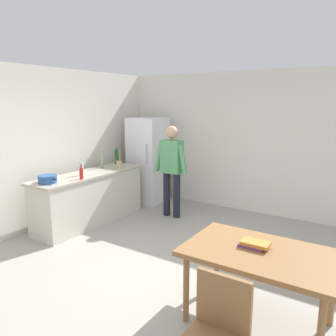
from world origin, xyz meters
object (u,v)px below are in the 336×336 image
Objects in this scene: refrigerator at (148,160)px; utensil_jar at (119,164)px; book_stack at (254,244)px; chair at (216,330)px; cooking_pot at (48,179)px; bottle_water_clear at (81,168)px; bottle_vinegar_tall at (102,161)px; person at (172,165)px; dining_table at (261,259)px; bottle_wine_green at (117,157)px; bottle_sauce_red at (81,173)px.

utensil_jar is (0.06, -0.98, 0.08)m from refrigerator.
utensil_jar is at bearing 152.05° from book_stack.
refrigerator is 6.36× the size of book_stack.
chair is 3.63m from cooking_pot.
bottle_vinegar_tall reaches higher than bottle_water_clear.
person is 1.21× the size of dining_table.
bottle_water_clear is at bearing -99.33° from utensil_jar.
bottle_vinegar_tall reaches higher than chair.
bottle_water_clear reaches higher than book_stack.
bottle_wine_green is (-0.16, 1.76, 0.09)m from cooking_pot.
bottle_wine_green is (-0.32, 0.29, 0.07)m from utensil_jar.
bottle_vinegar_tall reaches higher than book_stack.
bottle_sauce_red is at bearing -72.70° from bottle_wine_green.
utensil_jar is 3.57m from book_stack.
utensil_jar reaches higher than book_stack.
chair is 4.23m from utensil_jar.
refrigerator reaches higher than cooking_pot.
bottle_water_clear is (-0.13, -0.81, 0.05)m from utensil_jar.
dining_table is (3.30, -2.70, -0.23)m from refrigerator.
cooking_pot is 1.33× the size of bottle_water_clear.
book_stack is at bearing -14.72° from bottle_water_clear.
bottle_water_clear reaches higher than dining_table.
cooking_pot is 1.18× the size of bottle_wine_green.
bottle_vinegar_tall is 3.79m from book_stack.
bottle_wine_green is at bearing 150.52° from book_stack.
dining_table is 5.83× the size of bottle_sauce_red.
book_stack is (3.15, -1.67, -0.20)m from utensil_jar.
cooking_pot is at bearing -84.76° from bottle_wine_green.
refrigerator reaches higher than person.
person is 1.22m from bottle_wine_green.
dining_table is at bearing -4.12° from cooking_pot.
bottle_water_clear is 1.06× the size of book_stack.
chair is 2.68× the size of bottle_wine_green.
book_stack is at bearing -27.95° from utensil_jar.
chair is 1.05m from book_stack.
bottle_wine_green is 1.37m from bottle_sauce_red.
utensil_jar is 1.13× the size of book_stack.
refrigerator is 1.10m from person.
person reaches higher than chair.
book_stack is (3.22, -2.66, -0.12)m from refrigerator.
dining_table is 3.25m from bottle_sauce_red.
bottle_vinegar_tall is at bearing 114.01° from bottle_sauce_red.
bottle_sauce_red is at bearing 167.85° from book_stack.
chair reaches higher than dining_table.
chair is (-0.00, -0.97, -0.14)m from dining_table.
refrigerator is at bearing 77.79° from bottle_vinegar_tall.
utensil_jar is at bearing 80.67° from bottle_water_clear.
bottle_sauce_red is at bearing -85.37° from utensil_jar.
bottle_sauce_red is 0.85× the size of book_stack.
dining_table is 3.68m from utensil_jar.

